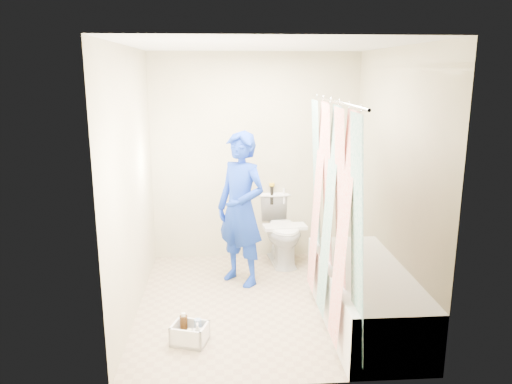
{
  "coord_description": "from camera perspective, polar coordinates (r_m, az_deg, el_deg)",
  "views": [
    {
      "loc": [
        -0.39,
        -4.42,
        2.19
      ],
      "look_at": [
        -0.06,
        0.3,
        1.04
      ],
      "focal_mm": 35.0,
      "sensor_mm": 36.0,
      "label": 1
    }
  ],
  "objects": [
    {
      "name": "toilet",
      "position": [
        5.82,
        3.02,
        -4.26
      ],
      "size": [
        0.51,
        0.81,
        0.79
      ],
      "primitive_type": "imported",
      "rotation": [
        0.0,
        0.0,
        0.1
      ],
      "color": "white",
      "rests_on": "ground"
    },
    {
      "name": "cleaning_caddy",
      "position": [
        4.3,
        -7.47,
        -15.83
      ],
      "size": [
        0.33,
        0.3,
        0.21
      ],
      "rotation": [
        0.0,
        0.0,
        -0.31
      ],
      "color": "white",
      "rests_on": "ground"
    },
    {
      "name": "floor",
      "position": [
        4.94,
        0.98,
        -12.57
      ],
      "size": [
        2.6,
        2.6,
        0.0
      ],
      "primitive_type": "plane",
      "color": "tan",
      "rests_on": "ground"
    },
    {
      "name": "ceiling",
      "position": [
        4.44,
        1.11,
        16.44
      ],
      "size": [
        2.4,
        2.6,
        0.02
      ],
      "primitive_type": "cube",
      "color": "silver",
      "rests_on": "wall_back"
    },
    {
      "name": "wall_left",
      "position": [
        4.6,
        -14.04,
        0.87
      ],
      "size": [
        0.02,
        2.6,
        2.4
      ],
      "primitive_type": "cube",
      "color": "#C2BA95",
      "rests_on": "ground"
    },
    {
      "name": "tank_internals",
      "position": [
        5.91,
        2.19,
        -0.13
      ],
      "size": [
        0.19,
        0.06,
        0.26
      ],
      "color": "black",
      "rests_on": "toilet"
    },
    {
      "name": "plumber",
      "position": [
        5.14,
        -1.73,
        -1.98
      ],
      "size": [
        0.69,
        0.68,
        1.6
      ],
      "primitive_type": "imported",
      "rotation": [
        0.0,
        0.0,
        -0.75
      ],
      "color": "#0F2C97",
      "rests_on": "ground"
    },
    {
      "name": "wall_back",
      "position": [
        5.81,
        -0.09,
        3.91
      ],
      "size": [
        2.4,
        0.02,
        2.4
      ],
      "primitive_type": "cube",
      "color": "#C2BA95",
      "rests_on": "ground"
    },
    {
      "name": "tank_lid",
      "position": [
        5.68,
        3.3,
        -3.99
      ],
      "size": [
        0.5,
        0.26,
        0.04
      ],
      "primitive_type": "cube",
      "rotation": [
        0.0,
        0.0,
        0.1
      ],
      "color": "white",
      "rests_on": "toilet"
    },
    {
      "name": "wall_front",
      "position": [
        3.29,
        3.03,
        -3.77
      ],
      "size": [
        2.4,
        0.02,
        2.4
      ],
      "primitive_type": "cube",
      "color": "#C2BA95",
      "rests_on": "ground"
    },
    {
      "name": "wall_right",
      "position": [
        4.8,
        15.47,
        1.31
      ],
      "size": [
        0.02,
        2.6,
        2.4
      ],
      "primitive_type": "cube",
      "color": "#C2BA95",
      "rests_on": "ground"
    },
    {
      "name": "curtain_rod",
      "position": [
        4.1,
        8.99,
        10.21
      ],
      "size": [
        0.02,
        1.9,
        0.02
      ],
      "primitive_type": "cylinder",
      "rotation": [
        1.57,
        0.0,
        0.0
      ],
      "color": "silver",
      "rests_on": "wall_back"
    },
    {
      "name": "bathtub",
      "position": [
        4.6,
        12.29,
        -11.31
      ],
      "size": [
        0.7,
        1.75,
        0.5
      ],
      "color": "white",
      "rests_on": "ground"
    },
    {
      "name": "shower_curtain",
      "position": [
        4.26,
        8.53,
        -2.38
      ],
      "size": [
        0.06,
        1.75,
        1.8
      ],
      "primitive_type": "cube",
      "color": "white",
      "rests_on": "curtain_rod"
    }
  ]
}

